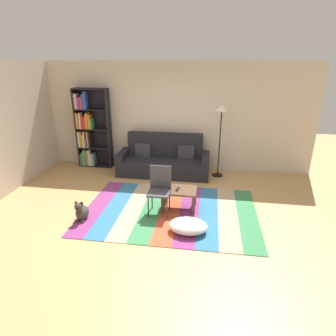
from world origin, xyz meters
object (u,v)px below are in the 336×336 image
Objects in this scene: bookshelf at (89,130)px; dog at (82,212)px; coffee_table at (179,193)px; pouf at (188,226)px; standing_lamp at (221,117)px; folding_chair at (160,186)px; tv_remote at (178,189)px; couch at (164,161)px.

bookshelf is 2.99m from dog.
coffee_table reaches higher than dog.
pouf is at bearing -3.36° from dog.
dog is 0.23× the size of standing_lamp.
bookshelf is 3.21m from folding_chair.
tv_remote reaches higher than coffee_table.
pouf is at bearing -101.37° from standing_lamp.
pouf is 1.63× the size of dog.
tv_remote reaches higher than pouf.
standing_lamp reaches higher than tv_remote.
bookshelf is 3.40m from coffee_table.
pouf is 0.72× the size of folding_chair.
bookshelf is 3.42m from standing_lamp.
coffee_table is 0.72× the size of folding_chair.
bookshelf is 4.12m from pouf.
coffee_table is at bearing 37.94° from tv_remote.
coffee_table is at bearing -38.14° from bookshelf.
couch is 1.10× the size of bookshelf.
couch is 1.96m from folding_chair.
standing_lamp is 2.46m from folding_chair.
couch reaches higher than pouf.
standing_lamp is at bearing 98.26° from folding_chair.
folding_chair is (-0.32, -0.14, 0.11)m from tv_remote.
couch reaches higher than dog.
standing_lamp is (0.76, 1.83, 1.13)m from coffee_table.
coffee_table is 0.37× the size of standing_lamp.
couch is 1.76m from standing_lamp.
pouf is (0.24, -0.77, -0.22)m from coffee_table.
pouf is at bearing -8.79° from folding_chair.
tv_remote is (2.59, -2.08, -0.57)m from bookshelf.
bookshelf is at bearing 149.30° from tv_remote.
bookshelf reaches higher than couch.
bookshelf is 3.17× the size of pouf.
coffee_table is (0.59, -1.78, -0.00)m from couch.
standing_lamp reaches higher than couch.
pouf is 0.37× the size of standing_lamp.
couch is 1.87m from coffee_table.
pouf is at bearing -62.24° from tv_remote.
tv_remote is at bearing -72.63° from couch.
bookshelf reaches higher than coffee_table.
couch is 3.49× the size of coffee_table.
standing_lamp is (1.35, 0.05, 1.13)m from couch.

